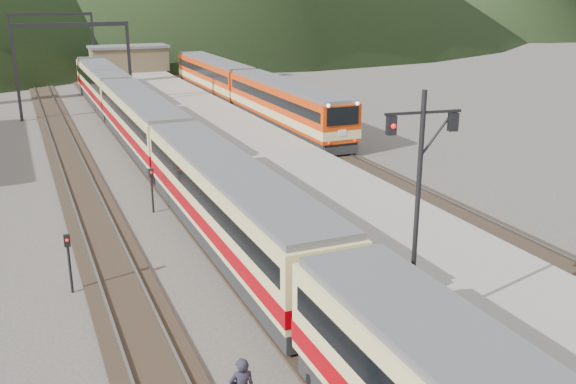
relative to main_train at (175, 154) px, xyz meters
name	(u,v)px	position (x,y,z in m)	size (l,w,h in m)	color
track_main	(146,151)	(0.00, 8.90, -1.86)	(2.60, 200.00, 0.23)	black
track_far	(69,158)	(-5.00, 8.90, -1.86)	(2.60, 200.00, 0.23)	black
track_second	(299,136)	(11.50, 8.90, -1.86)	(2.60, 200.00, 0.23)	black
platform	(233,144)	(5.60, 6.90, -1.43)	(8.00, 100.00, 1.00)	gray
gantry_near	(73,52)	(-2.85, 23.90, 3.65)	(9.55, 0.25, 8.00)	black
gantry_far	(52,34)	(-2.85, 48.90, 3.65)	(9.55, 0.25, 8.00)	black
station_shed	(129,58)	(5.60, 46.90, 0.64)	(9.40, 4.40, 3.10)	brown
main_train	(175,154)	(0.00, 0.00, 0.00)	(2.79, 76.53, 3.41)	#D8C980
second_train	(245,89)	(11.50, 21.05, 0.00)	(2.79, 38.03, 3.41)	#C53408
signal_mast	(418,191)	(2.11, -20.12, 3.41)	(2.19, 0.47, 7.12)	black
short_signal_b	(152,184)	(-2.12, -3.78, -0.47)	(0.27, 0.24, 2.27)	black
short_signal_c	(69,256)	(-6.69, -11.43, -0.47)	(0.22, 0.17, 2.27)	black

